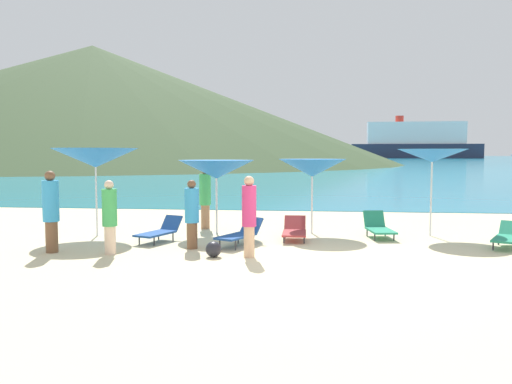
% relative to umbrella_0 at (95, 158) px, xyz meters
% --- Properties ---
extents(ground_plane, '(50.00, 100.00, 0.30)m').
position_rel_umbrella_0_xyz_m(ground_plane, '(6.07, 6.85, -2.29)').
color(ground_plane, beige).
extents(ocean_water, '(650.00, 440.00, 0.02)m').
position_rel_umbrella_0_xyz_m(ocean_water, '(6.07, 226.58, -2.13)').
color(ocean_water, teal).
rests_on(ocean_water, ground_plane).
extents(headland_hill, '(133.91, 133.91, 26.04)m').
position_rel_umbrella_0_xyz_m(headland_hill, '(-42.69, 95.62, 10.89)').
color(headland_hill, '#384C2D').
rests_on(headland_hill, ground_plane).
extents(umbrella_0, '(2.50, 2.50, 2.40)m').
position_rel_umbrella_0_xyz_m(umbrella_0, '(0.00, 0.00, 0.00)').
color(umbrella_0, silver).
rests_on(umbrella_0, ground_plane).
extents(umbrella_1, '(2.36, 2.36, 2.07)m').
position_rel_umbrella_0_xyz_m(umbrella_1, '(3.17, 0.85, -0.33)').
color(umbrella_1, silver).
rests_on(umbrella_1, ground_plane).
extents(umbrella_2, '(2.07, 2.07, 2.10)m').
position_rel_umbrella_0_xyz_m(umbrella_2, '(5.84, 1.12, -0.29)').
color(umbrella_2, silver).
rests_on(umbrella_2, ground_plane).
extents(umbrella_3, '(1.87, 1.87, 2.38)m').
position_rel_umbrella_0_xyz_m(umbrella_3, '(9.08, 1.04, 0.06)').
color(umbrella_3, silver).
rests_on(umbrella_3, ground_plane).
extents(lounge_chair_0, '(0.99, 1.50, 0.61)m').
position_rel_umbrella_0_xyz_m(lounge_chair_0, '(1.98, -0.68, -1.86)').
color(lounge_chair_0, '#1E478C').
rests_on(lounge_chair_0, ground_plane).
extents(lounge_chair_1, '(0.77, 1.44, 0.66)m').
position_rel_umbrella_0_xyz_m(lounge_chair_1, '(7.63, 0.61, -1.86)').
color(lounge_chair_1, '#268C66').
rests_on(lounge_chair_1, ground_plane).
extents(lounge_chair_2, '(0.61, 1.41, 0.57)m').
position_rel_umbrella_0_xyz_m(lounge_chair_2, '(5.40, -0.03, -1.88)').
color(lounge_chair_2, '#A53333').
rests_on(lounge_chair_2, ground_plane).
extents(lounge_chair_3, '(1.16, 1.60, 0.57)m').
position_rel_umbrella_0_xyz_m(lounge_chair_3, '(10.52, -0.54, -1.86)').
color(lounge_chair_3, '#268C66').
rests_on(lounge_chair_3, ground_plane).
extents(lounge_chair_5, '(1.09, 1.55, 0.63)m').
position_rel_umbrella_0_xyz_m(lounge_chair_5, '(4.11, -1.03, -1.83)').
color(lounge_chair_5, '#1E478C').
rests_on(lounge_chair_5, ground_plane).
extents(beachgoer_0, '(0.31, 0.31, 1.77)m').
position_rel_umbrella_0_xyz_m(beachgoer_0, '(4.49, -2.35, -1.19)').
color(beachgoer_0, '#DBAA84').
rests_on(beachgoer_0, ground_plane).
extents(beachgoer_1, '(0.33, 0.33, 1.66)m').
position_rel_umbrella_0_xyz_m(beachgoer_1, '(1.35, -2.37, -1.26)').
color(beachgoer_1, beige).
rests_on(beachgoer_1, ground_plane).
extents(beachgoer_2, '(0.36, 0.36, 1.87)m').
position_rel_umbrella_0_xyz_m(beachgoer_2, '(-0.05, -2.33, -1.15)').
color(beachgoer_2, brown).
rests_on(beachgoer_2, ground_plane).
extents(beachgoer_3, '(0.34, 0.34, 1.87)m').
position_rel_umbrella_0_xyz_m(beachgoer_3, '(2.67, 1.63, -1.14)').
color(beachgoer_3, '#A3704C').
rests_on(beachgoer_3, ground_plane).
extents(beachgoer_4, '(0.34, 0.34, 1.63)m').
position_rel_umbrella_0_xyz_m(beachgoer_4, '(3.03, -1.53, -1.28)').
color(beachgoer_4, brown).
rests_on(beachgoer_4, ground_plane).
extents(beach_ball, '(0.35, 0.35, 0.35)m').
position_rel_umbrella_0_xyz_m(beach_ball, '(3.72, -2.43, -1.96)').
color(beach_ball, '#26262D').
rests_on(beach_ball, ground_plane).
extents(cruise_ship, '(59.67, 13.05, 20.00)m').
position_rel_umbrella_0_xyz_m(cruise_ship, '(54.18, 233.47, 5.42)').
color(cruise_ship, '#262D47').
rests_on(cruise_ship, ocean_water).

